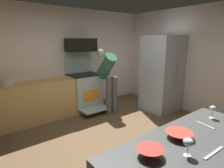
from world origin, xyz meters
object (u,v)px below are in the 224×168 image
microwave (81,45)px  refrigerator (162,74)px  wine_glass_mid (188,143)px  wine_glass_near (213,109)px  stock_pot (5,83)px  oven_range (84,90)px  mixing_bowl_small (150,152)px  person_cook (108,75)px  mixing_bowl_large (179,135)px

microwave → refrigerator: 2.20m
microwave → wine_glass_mid: 3.84m
wine_glass_near → stock_pot: 3.70m
oven_range → mixing_bowl_small: oven_range is taller
wine_glass_near → stock_pot: size_ratio=0.59×
person_cook → mixing_bowl_small: bearing=-121.2°
microwave → mixing_bowl_large: bearing=-104.4°
oven_range → stock_pot: (-1.81, 0.01, 0.47)m
mixing_bowl_small → oven_range: bearing=68.3°
mixing_bowl_small → wine_glass_mid: bearing=-37.9°
stock_pot → oven_range: bearing=-0.4°
person_cook → stock_pot: bearing=166.3°
mixing_bowl_large → refrigerator: bearing=40.0°
microwave → stock_pot: (-1.81, -0.08, -0.71)m
refrigerator → wine_glass_near: refrigerator is taller
oven_range → wine_glass_near: 3.35m
mixing_bowl_large → wine_glass_near: (0.72, 0.02, 0.09)m
mixing_bowl_small → stock_pot: bearing=98.1°
oven_range → person_cook: bearing=-53.5°
person_cook → mixing_bowl_small: (-1.71, -2.83, -0.01)m
mixing_bowl_small → wine_glass_near: size_ratio=1.42×
oven_range → wine_glass_mid: bearing=-107.1°
person_cook → stock_pot: (-2.19, 0.53, 0.03)m
refrigerator → person_cook: size_ratio=1.21×
oven_range → mixing_bowl_large: oven_range is taller
wine_glass_near → oven_range: bearing=87.2°
oven_range → wine_glass_mid: oven_range is taller
mixing_bowl_large → microwave: bearing=75.6°
person_cook → wine_glass_near: size_ratio=10.03×
mixing_bowl_large → stock_pot: (-0.92, 3.34, 0.05)m
microwave → wine_glass_near: microwave is taller
mixing_bowl_large → wine_glass_near: bearing=1.4°
person_cook → stock_pot: size_ratio=5.91×
microwave → mixing_bowl_large: microwave is taller
refrigerator → wine_glass_near: 2.69m
microwave → mixing_bowl_small: 3.76m
microwave → person_cook: microwave is taller
mixing_bowl_small → mixing_bowl_large: bearing=2.7°
mixing_bowl_large → stock_pot: size_ratio=0.96×
oven_range → microwave: microwave is taller
oven_range → wine_glass_near: bearing=-92.8°
refrigerator → mixing_bowl_small: (-2.91, -2.09, -0.02)m
microwave → person_cook: size_ratio=0.47×
wine_glass_mid → stock_pot: bearing=101.4°
refrigerator → mixing_bowl_large: 3.22m
stock_pot → wine_glass_near: bearing=-63.7°
mixing_bowl_large → wine_glass_near: wine_glass_near is taller
refrigerator → mixing_bowl_large: (-2.46, -2.07, -0.03)m
oven_range → mixing_bowl_large: (-0.88, -3.32, 0.42)m
refrigerator → mixing_bowl_small: bearing=-144.3°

